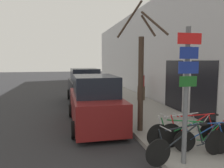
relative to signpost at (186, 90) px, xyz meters
name	(u,v)px	position (x,y,z in m)	size (l,w,h in m)	color
ground_plane	(87,104)	(-1.48, 8.55, -1.97)	(80.00, 80.00, 0.00)	#28282B
sidewalk_curb	(117,94)	(1.12, 11.35, -1.89)	(3.20, 32.00, 0.15)	gray
building_facade	(140,53)	(2.87, 11.27, 1.27)	(0.23, 32.00, 6.50)	#BCBCC1
signpost	(186,90)	(0.00, 0.00, 0.00)	(0.60, 0.13, 3.27)	#595B60
bicycle_0	(189,145)	(0.19, 0.13, -1.42)	(2.43, 0.54, 0.93)	black
bicycle_1	(211,139)	(1.10, 0.48, -1.46)	(2.04, 0.52, 0.83)	black
bicycle_2	(188,137)	(0.56, 0.73, -1.45)	(1.76, 1.25, 0.86)	black
bicycle_3	(200,132)	(1.02, 0.89, -1.40)	(2.47, 0.44, 0.98)	black
bicycle_4	(185,131)	(0.66, 1.09, -1.41)	(2.44, 0.44, 0.96)	black
parked_car_0	(95,103)	(-1.60, 4.14, -1.03)	(2.01, 4.67, 2.05)	maroon
parked_car_1	(84,87)	(-1.53, 9.19, -0.98)	(2.11, 4.17, 2.15)	black
pedestrian_near	(141,84)	(1.97, 8.37, -0.78)	(0.46, 0.40, 1.79)	#4C3D2D
street_tree	(141,76)	(-0.17, 2.63, 0.16)	(1.46, 1.26, 4.54)	#3D2D23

